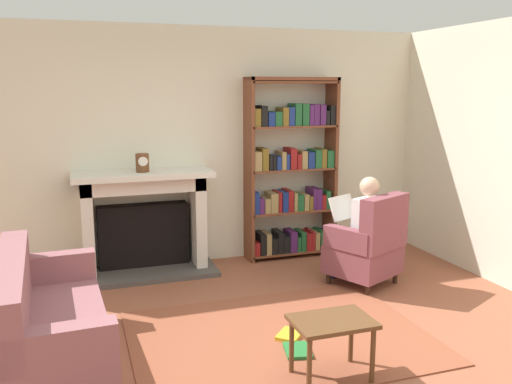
% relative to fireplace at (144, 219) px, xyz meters
% --- Properties ---
extents(ground, '(14.00, 14.00, 0.00)m').
position_rel_fireplace_xyz_m(ground, '(0.83, -2.30, -0.60)').
color(ground, '#945239').
extents(back_wall, '(5.60, 0.10, 2.70)m').
position_rel_fireplace_xyz_m(back_wall, '(0.83, 0.25, 0.75)').
color(back_wall, silver).
rests_on(back_wall, ground).
extents(side_wall_right, '(0.10, 5.20, 2.70)m').
position_rel_fireplace_xyz_m(side_wall_right, '(3.48, -1.05, 0.75)').
color(side_wall_right, silver).
rests_on(side_wall_right, ground).
extents(area_rug, '(2.40, 1.80, 0.01)m').
position_rel_fireplace_xyz_m(area_rug, '(0.83, -2.00, -0.59)').
color(area_rug, brown).
rests_on(area_rug, ground).
extents(fireplace, '(1.51, 0.64, 1.14)m').
position_rel_fireplace_xyz_m(fireplace, '(0.00, 0.00, 0.00)').
color(fireplace, '#4C4742').
rests_on(fireplace, ground).
extents(mantel_clock, '(0.14, 0.14, 0.20)m').
position_rel_fireplace_xyz_m(mantel_clock, '(-0.00, -0.10, 0.64)').
color(mantel_clock, brown).
rests_on(mantel_clock, fireplace).
extents(bookshelf, '(1.09, 0.32, 2.14)m').
position_rel_fireplace_xyz_m(bookshelf, '(1.76, 0.03, 0.43)').
color(bookshelf, brown).
rests_on(bookshelf, ground).
extents(armchair_reading, '(0.85, 0.84, 0.97)m').
position_rel_fireplace_xyz_m(armchair_reading, '(2.13, -1.16, -0.18)').
color(armchair_reading, '#331E14').
rests_on(armchair_reading, ground).
extents(seated_reader, '(0.52, 0.60, 1.14)m').
position_rel_fireplace_xyz_m(seated_reader, '(2.08, -1.05, 0.02)').
color(seated_reader, white).
rests_on(seated_reader, ground).
extents(sofa_floral, '(0.80, 1.73, 0.85)m').
position_rel_fireplace_xyz_m(sofa_floral, '(-0.94, -1.93, -0.28)').
color(sofa_floral, '#90575E').
rests_on(sofa_floral, ground).
extents(side_table, '(0.56, 0.39, 0.44)m').
position_rel_fireplace_xyz_m(side_table, '(0.94, -2.71, -0.23)').
color(side_table, brown).
rests_on(side_table, ground).
extents(scattered_books, '(0.31, 0.55, 0.03)m').
position_rel_fireplace_xyz_m(scattered_books, '(0.89, -2.17, -0.57)').
color(scattered_books, '#267233').
rests_on(scattered_books, area_rug).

